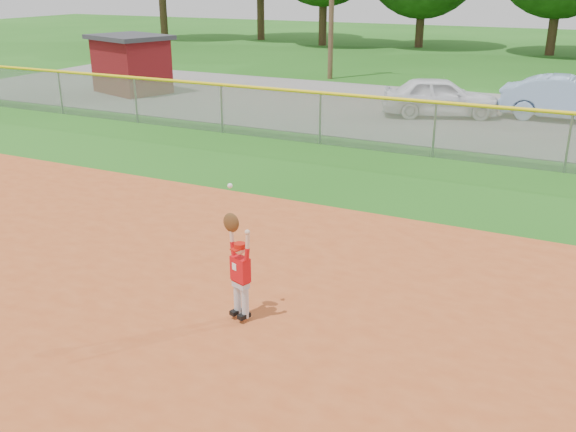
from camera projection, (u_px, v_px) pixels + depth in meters
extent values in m
plane|color=#1D5814|center=(254.00, 326.00, 9.02)|extent=(120.00, 120.00, 0.00)
cube|color=slate|center=(475.00, 116.00, 22.47)|extent=(44.00, 10.00, 0.03)
imported|color=white|center=(440.00, 97.00, 22.21)|extent=(4.29, 2.90, 1.35)
imported|color=#88A5CB|center=(570.00, 99.00, 21.50)|extent=(4.43, 1.56, 1.46)
cube|color=#5C0D0F|center=(131.00, 66.00, 26.67)|extent=(3.33, 2.87, 2.20)
cube|color=#333338|center=(129.00, 37.00, 26.26)|extent=(3.77, 3.32, 0.18)
cube|color=gray|center=(434.00, 130.00, 17.17)|extent=(40.00, 0.03, 1.50)
cylinder|color=yellow|center=(437.00, 102.00, 16.90)|extent=(40.00, 0.10, 0.10)
cylinder|color=gray|center=(61.00, 93.00, 22.66)|extent=(0.06, 0.06, 1.50)
cylinder|color=gray|center=(136.00, 100.00, 21.29)|extent=(0.06, 0.06, 1.50)
cylinder|color=gray|center=(222.00, 109.00, 19.91)|extent=(0.06, 0.06, 1.50)
cylinder|color=gray|center=(320.00, 119.00, 18.54)|extent=(0.06, 0.06, 1.50)
cylinder|color=gray|center=(434.00, 130.00, 17.17)|extent=(0.06, 0.06, 1.50)
cylinder|color=gray|center=(568.00, 144.00, 15.79)|extent=(0.06, 0.06, 1.50)
cylinder|color=#422D1C|center=(162.00, 0.00, 48.66)|extent=(0.56, 0.56, 5.87)
cylinder|color=#422D1C|center=(323.00, 13.00, 44.99)|extent=(0.56, 0.56, 4.43)
cylinder|color=#422D1C|center=(421.00, 16.00, 43.73)|extent=(0.56, 0.56, 4.11)
cylinder|color=#422D1C|center=(555.00, 16.00, 39.23)|extent=(0.56, 0.56, 4.64)
cylinder|color=silver|center=(237.00, 299.00, 9.09)|extent=(0.13, 0.13, 0.46)
cylinder|color=silver|center=(245.00, 303.00, 8.98)|extent=(0.13, 0.13, 0.46)
cube|color=black|center=(236.00, 312.00, 9.14)|extent=(0.15, 0.21, 0.07)
cube|color=black|center=(244.00, 316.00, 9.03)|extent=(0.15, 0.21, 0.07)
cube|color=silver|center=(241.00, 284.00, 8.94)|extent=(0.27, 0.20, 0.09)
cube|color=maroon|center=(241.00, 280.00, 8.92)|extent=(0.28, 0.22, 0.04)
cube|color=red|center=(240.00, 269.00, 8.86)|extent=(0.31, 0.23, 0.35)
cube|color=white|center=(234.00, 267.00, 8.82)|extent=(0.08, 0.03, 0.10)
sphere|color=beige|center=(240.00, 249.00, 8.75)|extent=(0.20, 0.20, 0.16)
cylinder|color=#B7150B|center=(240.00, 246.00, 8.74)|extent=(0.21, 0.21, 0.07)
cube|color=#B7150B|center=(235.00, 250.00, 8.69)|extent=(0.14, 0.13, 0.01)
cylinder|color=red|center=(233.00, 248.00, 8.87)|extent=(0.11, 0.09, 0.19)
cylinder|color=beige|center=(232.00, 235.00, 8.81)|extent=(0.08, 0.08, 0.21)
ellipsoid|color=#4C2D14|center=(231.00, 223.00, 8.75)|extent=(0.26, 0.18, 0.28)
sphere|color=white|center=(230.00, 186.00, 8.56)|extent=(0.09, 0.09, 0.07)
cylinder|color=red|center=(247.00, 254.00, 8.67)|extent=(0.11, 0.09, 0.19)
cylinder|color=beige|center=(248.00, 241.00, 8.59)|extent=(0.08, 0.08, 0.21)
sphere|color=beige|center=(247.00, 232.00, 8.54)|extent=(0.09, 0.09, 0.07)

